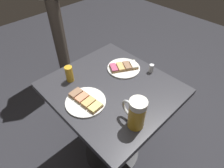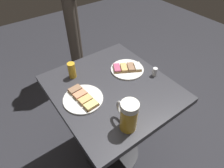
{
  "view_description": "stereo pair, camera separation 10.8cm",
  "coord_description": "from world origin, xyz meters",
  "px_view_note": "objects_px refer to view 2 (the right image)",
  "views": [
    {
      "loc": [
        -0.57,
        0.55,
        1.52
      ],
      "look_at": [
        0.0,
        0.0,
        0.78
      ],
      "focal_mm": 30.49,
      "sensor_mm": 36.0,
      "label": 1
    },
    {
      "loc": [
        -0.64,
        0.47,
        1.52
      ],
      "look_at": [
        0.0,
        0.0,
        0.78
      ],
      "focal_mm": 30.49,
      "sensor_mm": 36.0,
      "label": 2
    }
  ],
  "objects_px": {
    "beer_glass_small": "(72,70)",
    "salt_shaker": "(155,72)",
    "plate_far": "(83,98)",
    "beer_mug": "(128,115)",
    "plate_near": "(127,69)"
  },
  "relations": [
    {
      "from": "beer_glass_small",
      "to": "salt_shaker",
      "type": "distance_m",
      "value": 0.5
    },
    {
      "from": "plate_far",
      "to": "beer_glass_small",
      "type": "relative_size",
      "value": 2.17
    },
    {
      "from": "beer_glass_small",
      "to": "beer_mug",
      "type": "bearing_deg",
      "value": -175.37
    },
    {
      "from": "plate_near",
      "to": "beer_mug",
      "type": "distance_m",
      "value": 0.43
    },
    {
      "from": "beer_mug",
      "to": "beer_glass_small",
      "type": "height_order",
      "value": "beer_mug"
    },
    {
      "from": "plate_near",
      "to": "beer_mug",
      "type": "height_order",
      "value": "beer_mug"
    },
    {
      "from": "beer_glass_small",
      "to": "salt_shaker",
      "type": "xyz_separation_m",
      "value": [
        -0.28,
        -0.41,
        -0.02
      ]
    },
    {
      "from": "salt_shaker",
      "to": "beer_glass_small",
      "type": "bearing_deg",
      "value": 55.26
    },
    {
      "from": "plate_far",
      "to": "salt_shaker",
      "type": "distance_m",
      "value": 0.46
    },
    {
      "from": "plate_far",
      "to": "beer_mug",
      "type": "height_order",
      "value": "beer_mug"
    },
    {
      "from": "plate_far",
      "to": "plate_near",
      "type": "bearing_deg",
      "value": -80.83
    },
    {
      "from": "beer_mug",
      "to": "beer_glass_small",
      "type": "relative_size",
      "value": 1.66
    },
    {
      "from": "plate_near",
      "to": "plate_far",
      "type": "distance_m",
      "value": 0.36
    },
    {
      "from": "beer_mug",
      "to": "beer_glass_small",
      "type": "xyz_separation_m",
      "value": [
        0.47,
        0.04,
        -0.03
      ]
    },
    {
      "from": "beer_glass_small",
      "to": "salt_shaker",
      "type": "height_order",
      "value": "beer_glass_small"
    }
  ]
}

